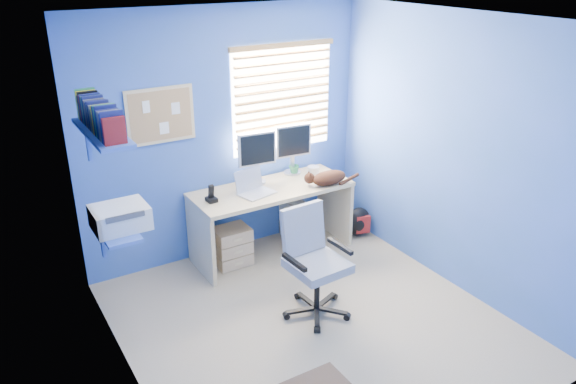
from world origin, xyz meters
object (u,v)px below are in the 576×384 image
desk (272,221)px  cat (329,178)px  laptop (257,184)px  tower_pc (296,221)px  office_chair (314,276)px

desk → cat: cat is taller
laptop → tower_pc: (0.57, 0.18, -0.62)m
laptop → tower_pc: bearing=3.6°
cat → office_chair: size_ratio=0.41×
desk → office_chair: bearing=-101.0°
laptop → desk: bearing=5.3°
desk → office_chair: (-0.21, -1.10, -0.01)m
office_chair → desk: bearing=79.0°
cat → tower_pc: cat is taller
cat → tower_pc: 0.70m
desk → laptop: 0.53m
office_chair → tower_pc: bearing=64.5°
laptop → office_chair: size_ratio=0.35×
laptop → cat: bearing=-25.0°
cat → laptop: bearing=-172.1°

